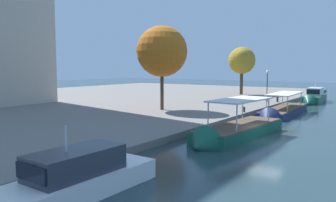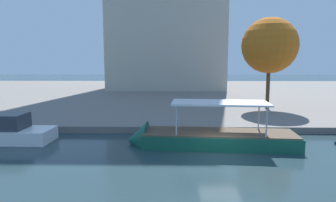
{
  "view_description": "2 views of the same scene",
  "coord_description": "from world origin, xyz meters",
  "px_view_note": "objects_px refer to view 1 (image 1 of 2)",
  "views": [
    {
      "loc": [
        -25.73,
        -8.46,
        5.72
      ],
      "look_at": [
        -2.33,
        7.63,
        2.86
      ],
      "focal_mm": 36.41,
      "sensor_mm": 36.0,
      "label": 1
    },
    {
      "loc": [
        -2.94,
        -17.94,
        5.92
      ],
      "look_at": [
        -3.33,
        4.0,
        2.93
      ],
      "focal_mm": 31.87,
      "sensor_mm": 36.0,
      "label": 2
    }
  ],
  "objects_px": {
    "mooring_bollard_2": "(277,99)",
    "mooring_bollard_1": "(244,109)",
    "tour_boat_3": "(282,113)",
    "motor_yacht_4": "(314,99)",
    "tree_0": "(242,60)",
    "lamp_post": "(267,82)",
    "motor_yacht_1": "(50,192)",
    "tree_1": "(161,51)",
    "tour_boat_2": "(233,134)"
  },
  "relations": [
    {
      "from": "mooring_bollard_2",
      "to": "tour_boat_3",
      "type": "bearing_deg",
      "value": -160.17
    },
    {
      "from": "motor_yacht_1",
      "to": "tree_1",
      "type": "relative_size",
      "value": 1.05
    },
    {
      "from": "mooring_bollard_2",
      "to": "tree_0",
      "type": "distance_m",
      "value": 15.02
    },
    {
      "from": "tree_1",
      "to": "mooring_bollard_2",
      "type": "bearing_deg",
      "value": -27.63
    },
    {
      "from": "tour_boat_2",
      "to": "tree_1",
      "type": "height_order",
      "value": "tree_1"
    },
    {
      "from": "tour_boat_3",
      "to": "tree_0",
      "type": "height_order",
      "value": "tree_0"
    },
    {
      "from": "motor_yacht_4",
      "to": "tree_1",
      "type": "bearing_deg",
      "value": -29.52
    },
    {
      "from": "lamp_post",
      "to": "tree_1",
      "type": "distance_m",
      "value": 18.7
    },
    {
      "from": "motor_yacht_4",
      "to": "mooring_bollard_1",
      "type": "xyz_separation_m",
      "value": [
        -21.36,
        3.18,
        0.26
      ]
    },
    {
      "from": "motor_yacht_1",
      "to": "tour_boat_2",
      "type": "xyz_separation_m",
      "value": [
        16.48,
        -0.9,
        -0.18
      ]
    },
    {
      "from": "motor_yacht_1",
      "to": "tree_1",
      "type": "distance_m",
      "value": 28.68
    },
    {
      "from": "motor_yacht_4",
      "to": "tree_0",
      "type": "height_order",
      "value": "tree_0"
    },
    {
      "from": "mooring_bollard_1",
      "to": "tree_0",
      "type": "bearing_deg",
      "value": 23.08
    },
    {
      "from": "tour_boat_3",
      "to": "lamp_post",
      "type": "height_order",
      "value": "lamp_post"
    },
    {
      "from": "tour_boat_3",
      "to": "motor_yacht_4",
      "type": "distance_m",
      "value": 17.33
    },
    {
      "from": "motor_yacht_4",
      "to": "tree_0",
      "type": "distance_m",
      "value": 14.8
    },
    {
      "from": "motor_yacht_4",
      "to": "tour_boat_2",
      "type": "bearing_deg",
      "value": -1.6
    },
    {
      "from": "motor_yacht_4",
      "to": "tree_0",
      "type": "bearing_deg",
      "value": -102.03
    },
    {
      "from": "tour_boat_3",
      "to": "mooring_bollard_2",
      "type": "distance_m",
      "value": 10.3
    },
    {
      "from": "tour_boat_2",
      "to": "tree_0",
      "type": "relative_size",
      "value": 1.35
    },
    {
      "from": "lamp_post",
      "to": "tour_boat_3",
      "type": "bearing_deg",
      "value": -151.91
    },
    {
      "from": "lamp_post",
      "to": "tree_0",
      "type": "distance_m",
      "value": 13.52
    },
    {
      "from": "mooring_bollard_2",
      "to": "lamp_post",
      "type": "bearing_deg",
      "value": 104.05
    },
    {
      "from": "tour_boat_3",
      "to": "motor_yacht_4",
      "type": "height_order",
      "value": "motor_yacht_4"
    },
    {
      "from": "tour_boat_2",
      "to": "lamp_post",
      "type": "relative_size",
      "value": 2.56
    },
    {
      "from": "lamp_post",
      "to": "mooring_bollard_1",
      "type": "bearing_deg",
      "value": -172.2
    },
    {
      "from": "motor_yacht_1",
      "to": "mooring_bollard_1",
      "type": "distance_m",
      "value": 28.43
    },
    {
      "from": "tour_boat_2",
      "to": "tree_1",
      "type": "bearing_deg",
      "value": -118.44
    },
    {
      "from": "mooring_bollard_1",
      "to": "tree_0",
      "type": "distance_m",
      "value": 26.27
    },
    {
      "from": "mooring_bollard_2",
      "to": "tree_0",
      "type": "xyz_separation_m",
      "value": [
        9.81,
        9.67,
        5.99
      ]
    },
    {
      "from": "mooring_bollard_2",
      "to": "motor_yacht_1",
      "type": "bearing_deg",
      "value": -175.5
    },
    {
      "from": "tour_boat_2",
      "to": "mooring_bollard_1",
      "type": "height_order",
      "value": "tour_boat_2"
    },
    {
      "from": "tour_boat_2",
      "to": "lamp_post",
      "type": "bearing_deg",
      "value": -162.8
    },
    {
      "from": "tour_boat_3",
      "to": "mooring_bollard_1",
      "type": "height_order",
      "value": "tour_boat_3"
    },
    {
      "from": "tree_0",
      "to": "mooring_bollard_1",
      "type": "bearing_deg",
      "value": -156.92
    },
    {
      "from": "tour_boat_2",
      "to": "mooring_bollard_2",
      "type": "distance_m",
      "value": 25.85
    },
    {
      "from": "lamp_post",
      "to": "tree_1",
      "type": "bearing_deg",
      "value": 155.95
    },
    {
      "from": "mooring_bollard_1",
      "to": "lamp_post",
      "type": "distance_m",
      "value": 13.71
    },
    {
      "from": "mooring_bollard_2",
      "to": "mooring_bollard_1",
      "type": "bearing_deg",
      "value": -178.54
    },
    {
      "from": "tour_boat_2",
      "to": "lamp_post",
      "type": "distance_m",
      "value": 25.95
    },
    {
      "from": "lamp_post",
      "to": "motor_yacht_1",
      "type": "bearing_deg",
      "value": -173.45
    },
    {
      "from": "tour_boat_3",
      "to": "motor_yacht_4",
      "type": "bearing_deg",
      "value": 178.12
    },
    {
      "from": "tour_boat_2",
      "to": "tour_boat_3",
      "type": "bearing_deg",
      "value": -172.94
    },
    {
      "from": "tour_boat_3",
      "to": "lamp_post",
      "type": "xyz_separation_m",
      "value": [
        9.3,
        4.96,
        3.24
      ]
    },
    {
      "from": "motor_yacht_4",
      "to": "lamp_post",
      "type": "bearing_deg",
      "value": -34.71
    },
    {
      "from": "motor_yacht_1",
      "to": "tour_boat_2",
      "type": "bearing_deg",
      "value": 178.16
    },
    {
      "from": "motor_yacht_1",
      "to": "mooring_bollard_1",
      "type": "relative_size",
      "value": 16.27
    },
    {
      "from": "motor_yacht_4",
      "to": "lamp_post",
      "type": "distance_m",
      "value": 9.87
    },
    {
      "from": "mooring_bollard_1",
      "to": "lamp_post",
      "type": "relative_size",
      "value": 0.14
    },
    {
      "from": "motor_yacht_1",
      "to": "tour_boat_3",
      "type": "distance_m",
      "value": 32.32
    }
  ]
}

